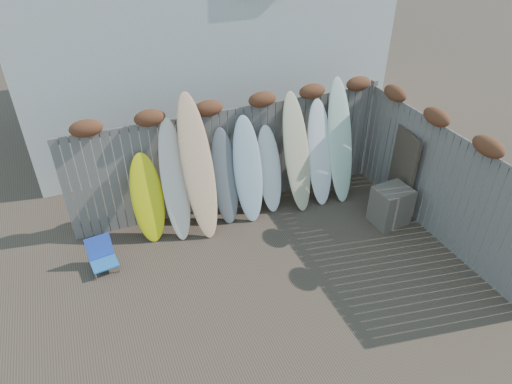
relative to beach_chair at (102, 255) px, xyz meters
name	(u,v)px	position (x,y,z in m)	size (l,w,h in m)	color
ground	(285,283)	(2.61, -1.49, -0.25)	(80.00, 80.00, 0.00)	#493A2D
back_fence	(234,150)	(2.67, 0.91, 0.93)	(6.05, 0.28, 2.24)	slate
right_fence	(440,176)	(5.60, -1.24, 0.89)	(0.28, 4.40, 2.24)	slate
beach_chair	(102,255)	(0.00, 0.00, 0.00)	(0.46, 0.48, 0.55)	#246BB6
wooden_crate	(391,206)	(5.08, -0.79, 0.11)	(0.63, 0.52, 0.73)	#6E6052
lattice_panel	(399,168)	(5.56, -0.29, 0.54)	(0.04, 1.06, 1.59)	#3F2D26
surfboard_0	(147,198)	(0.93, 0.54, 0.53)	(0.54, 0.07, 1.62)	#FFF10E
surfboard_1	(175,181)	(1.42, 0.48, 0.80)	(0.46, 0.07, 2.18)	#F8E4CE
surfboard_2	(198,168)	(1.83, 0.42, 0.99)	(0.55, 0.07, 2.60)	tan
surfboard_3	(225,177)	(2.34, 0.55, 0.62)	(0.47, 0.07, 1.81)	slate
surfboard_4	(248,170)	(2.77, 0.48, 0.71)	(0.53, 0.07, 2.00)	#AEC7D5
surfboard_5	(269,169)	(3.23, 0.56, 0.56)	(0.46, 0.07, 1.69)	white
surfboard_6	(297,153)	(3.74, 0.46, 0.85)	(0.52, 0.07, 2.30)	beige
surfboard_7	(320,153)	(4.24, 0.46, 0.75)	(0.50, 0.07, 2.08)	white
surfboard_8	(340,142)	(4.66, 0.45, 0.92)	(0.50, 0.07, 2.44)	silver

